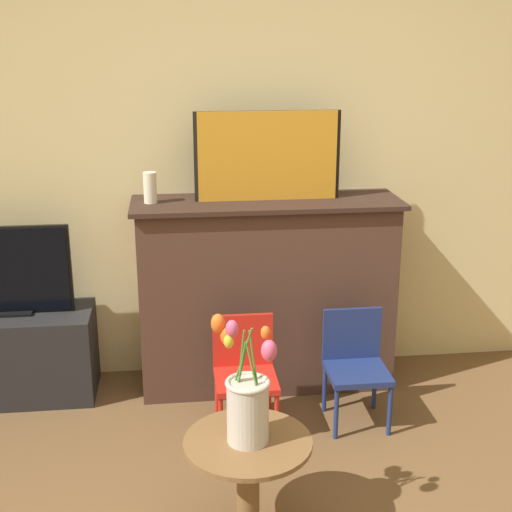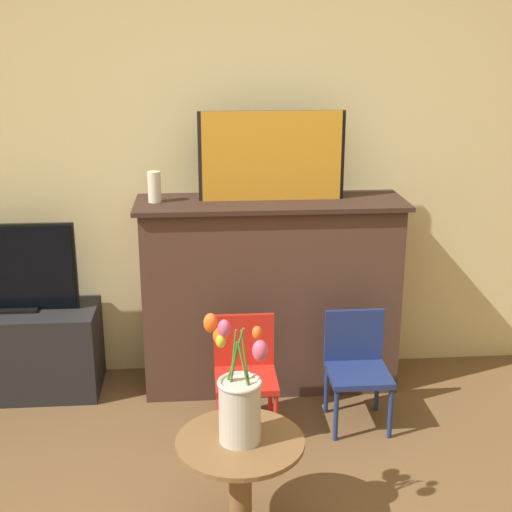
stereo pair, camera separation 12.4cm
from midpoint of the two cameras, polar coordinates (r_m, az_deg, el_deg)
name	(u,v)px [view 2 (the right image)]	position (r m, az deg, el deg)	size (l,w,h in m)	color
wall_back	(242,146)	(4.07, -0.22, 8.81)	(8.00, 0.06, 2.70)	beige
fireplace_mantel	(270,291)	(4.05, 2.01, -2.85)	(1.47, 0.47, 1.09)	#4C3328
painting	(272,156)	(3.85, 2.20, 7.99)	(0.79, 0.03, 0.48)	black
mantel_candle	(154,187)	(3.86, -7.22, 5.51)	(0.07, 0.07, 0.17)	silver
tv_stand	(18,351)	(4.25, -17.72, -7.25)	(0.91, 0.41, 0.49)	#232326
tv_monitor	(9,269)	(4.08, -18.32, -1.01)	(0.72, 0.12, 0.49)	black
chair_red	(245,368)	(3.67, 0.11, -8.94)	(0.31, 0.31, 0.59)	red
chair_blue	(357,362)	(3.77, 9.01, -8.41)	(0.31, 0.31, 0.59)	navy
side_table	(240,473)	(2.95, 0.00, -17.01)	(0.51, 0.51, 0.44)	brown
vase_tulips	(239,400)	(2.78, -0.08, -11.43)	(0.23, 0.19, 0.51)	beige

